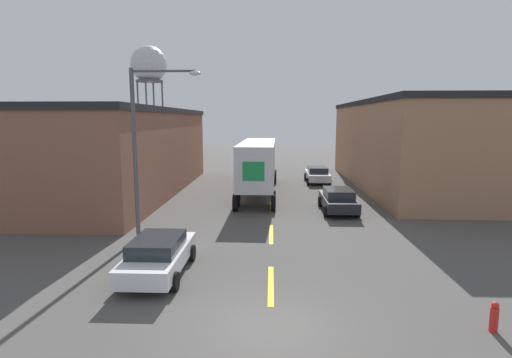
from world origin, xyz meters
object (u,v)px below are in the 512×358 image
(parked_car_right_mid, at_px, (338,199))
(street_lamp, at_px, (143,141))
(parked_car_left_near, at_px, (159,254))
(fire_hydrant, at_px, (494,317))
(semi_truck, at_px, (259,162))
(parked_car_right_far, at_px, (317,174))
(water_tower, at_px, (149,66))

(parked_car_right_mid, xyz_separation_m, street_lamp, (-10.16, -6.16, 3.97))
(parked_car_left_near, xyz_separation_m, parked_car_right_mid, (8.33, 10.56, 0.00))
(street_lamp, relative_size, fire_hydrant, 9.44)
(parked_car_right_mid, bearing_deg, fire_hydrant, -82.40)
(semi_truck, distance_m, parked_car_right_far, 7.83)
(semi_truck, height_order, parked_car_left_near, semi_truck)
(parked_car_left_near, height_order, parked_car_right_mid, same)
(semi_truck, distance_m, fire_hydrant, 21.38)
(parked_car_right_mid, height_order, water_tower, water_tower)
(parked_car_left_near, bearing_deg, fire_hydrant, -19.61)
(water_tower, xyz_separation_m, street_lamp, (15.30, -51.77, -10.16))
(semi_truck, bearing_deg, parked_car_right_far, 48.55)
(semi_truck, distance_m, water_tower, 46.32)
(parked_car_left_near, bearing_deg, semi_truck, 79.02)
(semi_truck, distance_m, parked_car_right_mid, 7.99)
(fire_hydrant, bearing_deg, semi_truck, 109.32)
(parked_car_left_near, relative_size, fire_hydrant, 5.49)
(parked_car_right_mid, bearing_deg, parked_car_left_near, -128.29)
(parked_car_left_near, distance_m, street_lamp, 6.20)
(parked_car_right_mid, height_order, street_lamp, street_lamp)
(semi_truck, bearing_deg, parked_car_left_near, -100.12)
(parked_car_left_near, xyz_separation_m, water_tower, (-17.13, 56.16, 14.13))
(semi_truck, height_order, parked_car_right_far, semi_truck)
(parked_car_left_near, distance_m, parked_car_right_mid, 13.45)
(parked_car_right_far, distance_m, parked_car_left_near, 23.61)
(water_tower, height_order, street_lamp, water_tower)
(parked_car_right_far, xyz_separation_m, parked_car_left_near, (-8.33, -22.09, 0.00))
(parked_car_right_far, distance_m, fire_hydrant, 25.81)
(semi_truck, relative_size, water_tower, 0.78)
(parked_car_right_mid, relative_size, water_tower, 0.26)
(parked_car_right_far, relative_size, parked_car_right_mid, 1.00)
(parked_car_left_near, bearing_deg, water_tower, 106.96)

